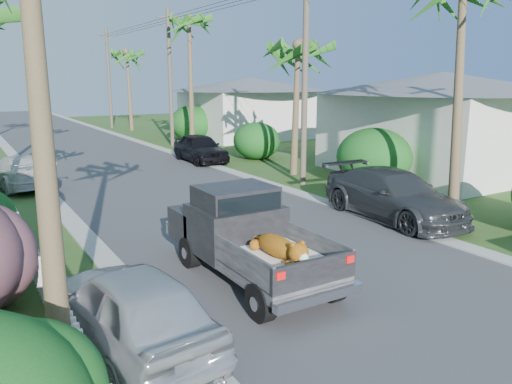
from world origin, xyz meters
TOP-DOWN VIEW (x-y plane):
  - ground at (0.00, 0.00)m, footprint 120.00×120.00m
  - road at (0.00, 25.00)m, footprint 8.00×100.00m
  - curb_left at (-4.30, 25.00)m, footprint 0.60×100.00m
  - curb_right at (4.30, 25.00)m, footprint 0.60×100.00m
  - pickup_truck at (-1.79, 5.39)m, footprint 1.98×5.12m
  - parked_car_rm at (4.79, 7.00)m, footprint 2.49×5.52m
  - parked_car_rf at (4.31, 20.73)m, footprint 1.96×4.56m
  - parked_car_ln at (-5.00, 3.51)m, footprint 2.16×4.43m
  - parked_car_lf at (-5.00, 18.56)m, footprint 2.52×4.93m
  - palm_r_b at (6.60, 15.00)m, footprint 4.40×4.40m
  - palm_r_c at (6.20, 26.00)m, footprint 4.40×4.40m
  - palm_r_d at (6.50, 40.00)m, footprint 4.40×4.40m
  - shrub_r_b at (7.80, 11.00)m, footprint 3.00×3.30m
  - shrub_r_c at (7.50, 20.00)m, footprint 2.60×2.86m
  - shrub_r_d at (8.00, 30.00)m, footprint 3.20×3.52m
  - picket_fence at (-6.00, 5.50)m, footprint 0.10×11.00m
  - house_right_near at (13.00, 12.00)m, footprint 8.00×9.00m
  - house_right_far at (13.00, 30.00)m, footprint 9.00×8.00m
  - utility_pole_b at (5.60, 13.00)m, footprint 1.60×0.26m
  - utility_pole_c at (5.60, 28.00)m, footprint 1.60×0.26m
  - utility_pole_d at (5.60, 43.00)m, footprint 1.60×0.26m

SIDE VIEW (x-z plane):
  - ground at x=0.00m, z-range 0.00..0.00m
  - road at x=0.00m, z-range 0.00..0.02m
  - curb_left at x=-4.30m, z-range 0.00..0.06m
  - curb_right at x=4.30m, z-range 0.00..0.06m
  - picket_fence at x=-6.00m, z-range 0.00..1.00m
  - parked_car_lf at x=-5.00m, z-range 0.00..1.37m
  - parked_car_ln at x=-5.00m, z-range 0.00..1.45m
  - parked_car_rf at x=4.31m, z-range 0.00..1.53m
  - parked_car_rm at x=4.79m, z-range 0.00..1.57m
  - pickup_truck at x=-1.79m, z-range -0.02..2.04m
  - shrub_r_c at x=7.50m, z-range 0.00..2.10m
  - shrub_r_b at x=7.80m, z-range 0.00..2.50m
  - shrub_r_d at x=8.00m, z-range 0.00..2.60m
  - house_right_far at x=13.00m, z-range -0.18..4.42m
  - house_right_near at x=13.00m, z-range -0.18..4.62m
  - utility_pole_b at x=5.60m, z-range 0.10..9.10m
  - utility_pole_c at x=5.60m, z-range 0.10..9.10m
  - utility_pole_d at x=5.60m, z-range 0.10..9.10m
  - palm_r_b at x=6.60m, z-range 2.35..9.55m
  - palm_r_d at x=6.50m, z-range 2.73..10.74m
  - palm_r_c at x=6.20m, z-range 3.41..12.81m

